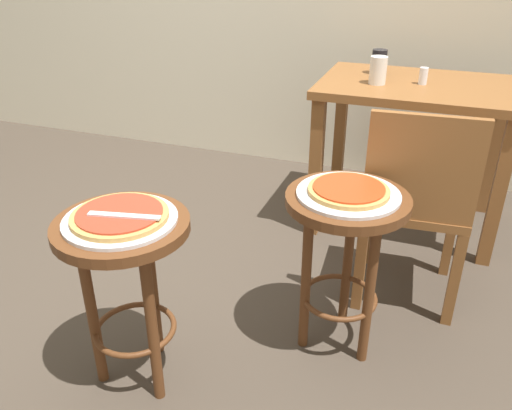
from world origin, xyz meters
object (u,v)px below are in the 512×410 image
at_px(pizza_server_knife, 124,216).
at_px(serving_plate_foreground, 120,220).
at_px(pizza_middle, 349,190).
at_px(condiment_shaker, 423,76).
at_px(cup_far_edge, 379,62).
at_px(stool_middle, 345,235).
at_px(cup_near_edge, 378,70).
at_px(stool_foreground, 126,263).
at_px(serving_plate_middle, 348,194).
at_px(wooden_chair, 416,201).
at_px(dining_table, 415,109).
at_px(pizza_foreground, 120,215).

bearing_deg(pizza_server_knife, serving_plate_foreground, 134.05).
distance_m(pizza_middle, condiment_shaker, 1.06).
distance_m(serving_plate_foreground, cup_far_edge, 1.68).
bearing_deg(pizza_server_knife, stool_middle, 24.30).
bearing_deg(serving_plate_foreground, cup_near_edge, 68.48).
bearing_deg(stool_foreground, serving_plate_middle, 33.93).
relative_size(condiment_shaker, wooden_chair, 0.09).
height_order(stool_foreground, dining_table, dining_table).
height_order(stool_foreground, stool_middle, same).
relative_size(pizza_middle, cup_far_edge, 2.24).
relative_size(pizza_middle, dining_table, 0.29).
bearing_deg(cup_far_edge, dining_table, -29.58).
bearing_deg(cup_near_edge, pizza_middle, -86.03).
relative_size(cup_far_edge, wooden_chair, 0.14).
relative_size(pizza_middle, pizza_server_knife, 1.23).
bearing_deg(wooden_chair, serving_plate_middle, -120.30).
distance_m(dining_table, cup_far_edge, 0.31).
bearing_deg(serving_plate_foreground, pizza_middle, 33.93).
bearing_deg(pizza_server_knife, pizza_middle, 24.30).
height_order(cup_far_edge, condiment_shaker, cup_far_edge).
height_order(pizza_middle, condiment_shaker, condiment_shaker).
relative_size(cup_near_edge, condiment_shaker, 1.63).
bearing_deg(wooden_chair, serving_plate_foreground, -136.88).
xyz_separation_m(serving_plate_middle, cup_near_edge, (-0.07, 0.97, 0.19)).
height_order(serving_plate_foreground, pizza_server_knife, pizza_server_knife).
height_order(dining_table, wooden_chair, wooden_chair).
bearing_deg(condiment_shaker, pizza_server_knife, -116.10).
distance_m(cup_far_edge, pizza_server_knife, 1.69).
bearing_deg(wooden_chair, stool_foreground, -136.88).
bearing_deg(condiment_shaker, pizza_middle, -97.56).
xyz_separation_m(pizza_middle, cup_far_edge, (-0.09, 1.18, 0.17)).
height_order(serving_plate_foreground, stool_middle, serving_plate_foreground).
bearing_deg(pizza_foreground, pizza_server_knife, -33.69).
height_order(stool_foreground, condiment_shaker, condiment_shaker).
xyz_separation_m(wooden_chair, pizza_server_knife, (-0.79, -0.79, 0.19)).
distance_m(serving_plate_middle, cup_far_edge, 1.20).
bearing_deg(pizza_middle, serving_plate_foreground, -146.07).
height_order(pizza_foreground, cup_near_edge, cup_near_edge).
bearing_deg(cup_far_edge, wooden_chair, -69.87).
bearing_deg(dining_table, pizza_middle, -96.65).
height_order(pizza_middle, cup_far_edge, cup_far_edge).
xyz_separation_m(serving_plate_middle, pizza_server_knife, (-0.58, -0.43, 0.03)).
height_order(serving_plate_middle, pizza_middle, pizza_middle).
xyz_separation_m(serving_plate_middle, dining_table, (0.12, 1.06, -0.00)).
xyz_separation_m(stool_foreground, serving_plate_middle, (0.61, 0.41, 0.16)).
xyz_separation_m(serving_plate_middle, cup_far_edge, (-0.09, 1.18, 0.19)).
bearing_deg(dining_table, pizza_foreground, -116.60).
relative_size(pizza_foreground, cup_near_edge, 2.29).
height_order(pizza_foreground, stool_middle, pizza_foreground).
bearing_deg(condiment_shaker, pizza_foreground, -117.36).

